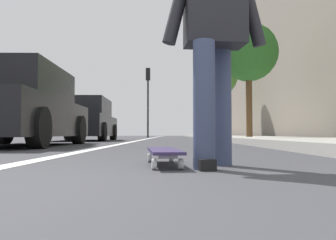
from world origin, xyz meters
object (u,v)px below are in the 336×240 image
parked_car_mid (83,121)px  parked_car_near (18,108)px  street_tree_mid (249,53)px  skater_person (214,29)px  traffic_light (148,90)px  street_tree_far (217,76)px  skateboard (164,152)px

parked_car_mid → parked_car_near: bearing=-178.3°
street_tree_mid → parked_car_near: bearing=135.1°
skater_person → traffic_light: traffic_light is taller
parked_car_mid → street_tree_far: bearing=-33.7°
traffic_light → street_tree_mid: 11.54m
street_tree_far → street_tree_mid: bearing=180.0°
skateboard → skater_person: (-0.15, -0.35, 0.84)m
parked_car_near → skater_person: bearing=-143.1°
parked_car_near → street_tree_mid: size_ratio=1.04×
parked_car_near → parked_car_mid: bearing=1.7°
street_tree_far → parked_car_near: bearing=158.6°
street_tree_mid → skater_person: bearing=166.3°
traffic_light → street_tree_mid: (-10.73, -4.25, -0.06)m
skateboard → street_tree_mid: 10.61m
skateboard → street_tree_mid: bearing=-15.8°
parked_car_mid → street_tree_far: 10.88m
parked_car_near → parked_car_mid: 5.68m
skateboard → skater_person: 0.92m
parked_car_near → street_tree_far: bearing=-21.4°
skateboard → parked_car_mid: bearing=17.2°
skateboard → traffic_light: traffic_light is taller
traffic_light → skater_person: bearing=-174.9°
skateboard → parked_car_mid: (9.81, 3.03, 0.60)m
traffic_light → street_tree_far: size_ratio=0.91×
skateboard → street_tree_mid: (9.79, -2.77, 2.98)m
street_tree_far → skater_person: bearing=172.6°
parked_car_mid → street_tree_far: size_ratio=0.86×
traffic_light → parked_car_near: bearing=175.2°
parked_car_mid → street_tree_mid: bearing=-90.2°
skateboard → parked_car_near: (4.13, 2.86, 0.62)m
skater_person → parked_car_near: (4.28, 3.21, -0.23)m
skater_person → parked_car_near: bearing=36.9°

